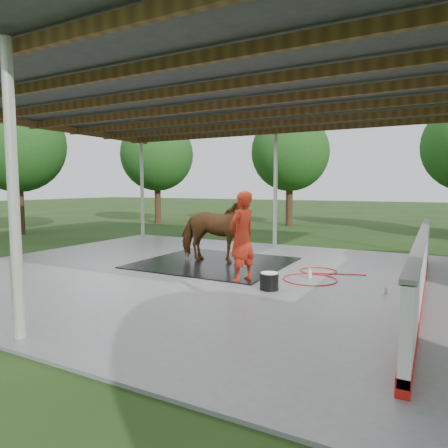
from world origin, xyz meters
The scene contains 12 objects.
ground centered at (0.00, 0.00, 0.00)m, with size 100.00×100.00×0.00m, color #1E3814.
concrete_slab centered at (0.00, 0.00, 0.03)m, with size 12.00×10.00×0.05m, color slate.
pavilion_structure centered at (0.00, 0.00, 3.97)m, with size 12.60×10.60×4.05m.
dasher_board centered at (4.60, 0.00, 0.59)m, with size 0.16×8.00×1.15m.
tree_belt centered at (0.30, 0.90, 3.79)m, with size 28.00×28.00×5.80m.
rubber_mat centered at (-0.28, 1.01, 0.06)m, with size 3.66×3.43×0.03m, color black.
horse centered at (-0.28, 1.01, 0.92)m, with size 0.91×1.99×1.68m, color brown.
handler centered at (1.24, -0.48, 1.00)m, with size 0.70×0.46×1.91m, color #B02512.
wash_bucket centered at (1.99, -0.83, 0.22)m, with size 0.37×0.37×0.34m.
soap_bottle_a centered at (2.43, 0.44, 0.18)m, with size 0.10×0.10×0.26m, color silver.
soap_bottle_b centered at (4.00, -0.06, 0.14)m, with size 0.08×0.08×0.18m, color #338CD8.
hose_coil centered at (2.45, 0.69, 0.06)m, with size 1.59×1.93×0.02m.
Camera 1 is at (4.80, -7.95, 2.05)m, focal length 32.00 mm.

